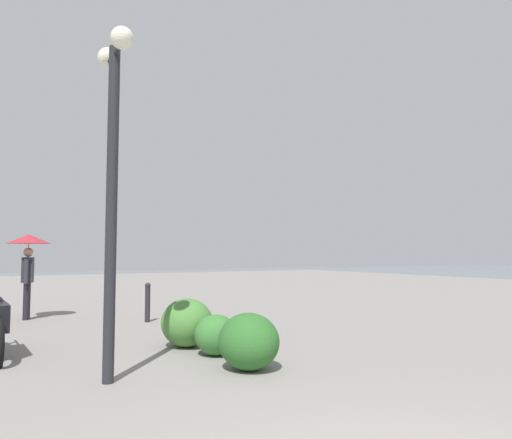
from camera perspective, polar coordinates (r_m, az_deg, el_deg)
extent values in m
cylinder|color=#232328|center=(6.28, -16.64, 0.96)|extent=(0.14, 0.14, 4.19)
cylinder|color=#232328|center=(6.75, -16.28, 18.11)|extent=(0.70, 0.06, 0.06)
sphere|color=#EAEACC|center=(6.47, -15.46, 19.88)|extent=(0.28, 0.28, 0.28)
sphere|color=#EAEACC|center=(7.10, -16.99, 17.69)|extent=(0.28, 0.28, 0.28)
cylinder|color=black|center=(12.85, -25.41, -8.64)|extent=(0.14, 0.14, 0.90)
cylinder|color=black|center=(13.05, -25.31, -8.56)|extent=(0.14, 0.14, 0.90)
cube|color=#2D2D38|center=(12.90, -25.26, -5.37)|extent=(0.44, 0.32, 0.60)
sphere|color=tan|center=(12.90, -25.20, -3.51)|extent=(0.22, 0.22, 0.22)
cylinder|color=#2D2D38|center=(12.65, -25.40, -5.54)|extent=(0.10, 0.10, 0.58)
cylinder|color=#2D2D38|center=(13.16, -25.13, -5.47)|extent=(0.10, 0.10, 0.58)
cone|color=#B22833|center=(12.90, -25.16, -2.09)|extent=(1.00, 1.00, 0.22)
cylinder|color=gray|center=(12.90, -25.22, -3.95)|extent=(0.02, 0.02, 0.80)
cylinder|color=#232328|center=(9.12, -9.58, -12.05)|extent=(0.12, 0.12, 0.57)
sphere|color=#232328|center=(9.08, -9.56, -10.01)|extent=(0.13, 0.13, 0.13)
cylinder|color=#232328|center=(11.58, -12.64, -9.74)|extent=(0.12, 0.12, 0.79)
sphere|color=#232328|center=(11.55, -12.60, -7.58)|extent=(0.13, 0.13, 0.13)
ellipsoid|color=#387533|center=(7.73, -4.71, -13.37)|extent=(0.73, 0.66, 0.62)
ellipsoid|color=#477F38|center=(8.44, -8.12, -11.92)|extent=(0.95, 0.86, 0.81)
ellipsoid|color=#2D6628|center=(6.76, -0.86, -14.14)|extent=(0.90, 0.81, 0.76)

